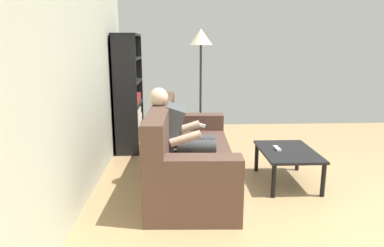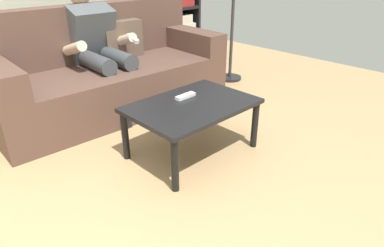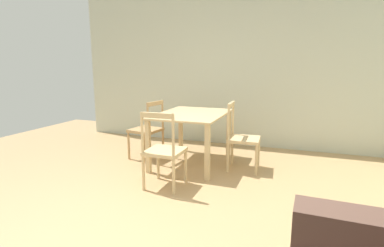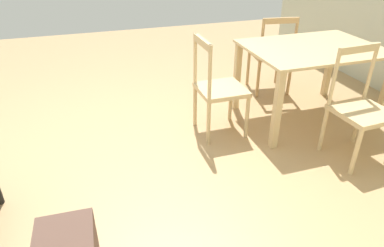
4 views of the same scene
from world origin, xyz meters
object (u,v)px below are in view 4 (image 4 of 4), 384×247
(dining_table, at_px, (312,58))
(dining_chair_near_wall, at_px, (361,109))
(dining_chair_facing_couch, at_px, (218,89))
(dining_chair_by_doorway, at_px, (271,54))

(dining_table, height_order, dining_chair_near_wall, dining_chair_near_wall)
(dining_chair_near_wall, xyz_separation_m, dining_chair_facing_couch, (0.95, -0.73, 0.00))
(dining_table, height_order, dining_chair_by_doorway, dining_chair_by_doorway)
(dining_table, bearing_deg, dining_chair_by_doorway, -89.65)
(dining_chair_near_wall, xyz_separation_m, dining_chair_by_doorway, (0.00, -1.47, 0.01))
(dining_table, xyz_separation_m, dining_chair_facing_couch, (0.96, 0.00, -0.19))
(dining_chair_near_wall, distance_m, dining_chair_by_doorway, 1.47)
(dining_chair_near_wall, height_order, dining_chair_by_doorway, dining_chair_near_wall)
(dining_table, distance_m, dining_chair_facing_couch, 0.98)
(dining_chair_facing_couch, bearing_deg, dining_chair_by_doorway, -142.33)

